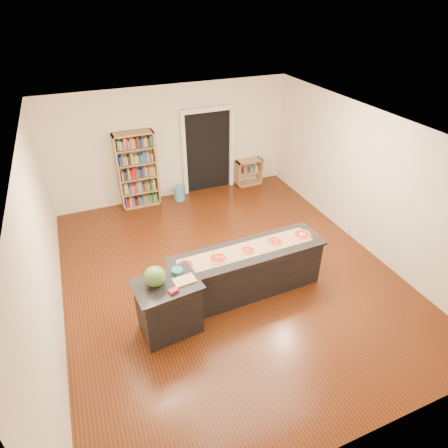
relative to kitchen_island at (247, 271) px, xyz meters
name	(u,v)px	position (x,y,z in m)	size (l,w,h in m)	color
room	(228,210)	(-0.11, 0.59, 0.94)	(6.00, 7.00, 2.80)	beige
doorway	(208,146)	(0.79, 4.05, 0.74)	(1.40, 0.09, 2.21)	black
kitchen_island	(247,271)	(0.00, 0.00, 0.00)	(2.76, 0.75, 0.91)	black
side_counter	(169,307)	(-1.50, -0.35, 0.03)	(0.97, 0.71, 0.96)	black
bookshelf	(137,170)	(-1.09, 3.87, 0.48)	(0.94, 0.33, 1.87)	#A68050
low_shelf	(249,172)	(1.91, 3.88, -0.10)	(0.71, 0.30, 0.71)	#A68050
waste_bin	(179,193)	(-0.13, 3.74, -0.27)	(0.26, 0.26, 0.39)	teal
kraft_paper	(247,250)	(0.00, 0.02, 0.45)	(2.40, 0.43, 0.00)	#A47A54
watermelon	(155,276)	(-1.65, -0.30, 0.66)	(0.31, 0.31, 0.31)	#144214
cutting_board	(184,280)	(-1.23, -0.39, 0.51)	(0.33, 0.22, 0.02)	tan
package_red	(173,291)	(-1.45, -0.56, 0.53)	(0.13, 0.09, 0.05)	maroon
package_teal	(177,271)	(-1.28, -0.17, 0.54)	(0.18, 0.18, 0.07)	#195966
pizza_a	(185,265)	(-1.10, 0.01, 0.47)	(0.30, 0.30, 0.02)	#BE8649
pizza_b	(218,258)	(-0.55, -0.03, 0.47)	(0.30, 0.30, 0.02)	#BE8649
pizza_c	(248,250)	(0.00, -0.02, 0.47)	(0.26, 0.26, 0.02)	#BE8649
pizza_d	(275,241)	(0.55, 0.05, 0.47)	(0.31, 0.31, 0.02)	#BE8649
pizza_e	(302,234)	(1.10, 0.05, 0.47)	(0.32, 0.32, 0.02)	#BE8649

